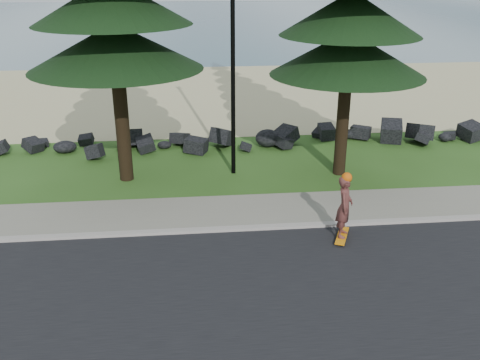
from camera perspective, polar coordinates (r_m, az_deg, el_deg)
The scene contains 9 objects.
ground at distance 14.99m, azimuth 0.37°, elevation -3.75°, with size 160.00×160.00×0.00m, color #2B4F18.
road at distance 11.17m, azimuth 2.86°, elevation -13.97°, with size 160.00×7.00×0.02m, color black.
kerb at distance 14.17m, azimuth 0.75°, elevation -5.18°, with size 160.00×0.20×0.10m, color #A09890.
sidewalk at distance 15.15m, azimuth 0.29°, elevation -3.28°, with size 160.00×2.00×0.08m, color gray.
beach_sand at distance 28.67m, azimuth -2.70°, elevation 9.19°, with size 160.00×15.00×0.01m, color tan.
ocean at distance 64.71m, azimuth -4.57°, elevation 16.67°, with size 160.00×58.00×0.01m, color #395F6D.
seawall_boulders at distance 20.14m, azimuth -1.30°, elevation 3.31°, with size 60.00×2.40×1.10m, color black, non-canonical shape.
lamp_post at distance 16.81m, azimuth -0.77°, elevation 13.98°, with size 0.25×0.14×8.14m.
skateboarder at distance 13.60m, azimuth 11.08°, elevation -2.82°, with size 0.60×0.99×1.81m.
Camera 1 is at (-1.42, -13.35, 6.67)m, focal length 40.00 mm.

